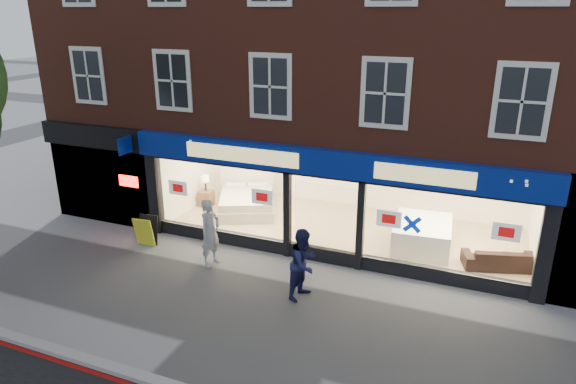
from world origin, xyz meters
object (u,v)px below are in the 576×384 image
Objects in this scene: pedestrian_grey at (210,233)px; mattress_stack at (422,235)px; sofa at (500,258)px; a_board at (146,231)px; display_bed at (247,201)px; pedestrian_blue at (304,263)px.

mattress_stack is at bearing -50.19° from pedestrian_grey.
pedestrian_grey reaches higher than sofa.
display_bed is at bearing 58.44° from a_board.
pedestrian_blue reaches higher than a_board.
pedestrian_blue is (3.72, -4.34, 0.44)m from display_bed.
a_board is at bearing 94.95° from pedestrian_blue.
pedestrian_grey is 3.02m from pedestrian_blue.
pedestrian_grey is (-7.39, -2.60, 0.58)m from sofa.
pedestrian_blue is at bearing -121.95° from mattress_stack.
pedestrian_grey reaches higher than a_board.
pedestrian_grey is at bearing 93.08° from pedestrian_blue.
pedestrian_grey is at bearing -103.36° from display_bed.
sofa is at bearing -61.16° from pedestrian_grey.
pedestrian_grey is at bearing -13.43° from a_board.
display_bed reaches higher than sofa.
sofa is at bearing -39.17° from pedestrian_blue.
sofa is (2.13, -0.48, -0.12)m from mattress_stack.
pedestrian_blue is at bearing -74.40° from display_bed.
display_bed is 8.23m from sofa.
a_board is (-1.64, -3.41, 0.00)m from display_bed.
display_bed is 5.74m from pedestrian_blue.
a_board is at bearing -140.69° from display_bed.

